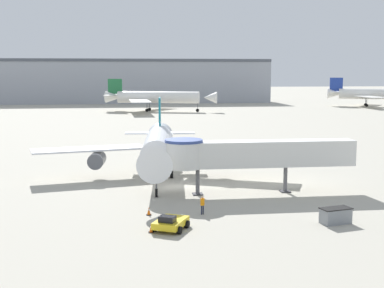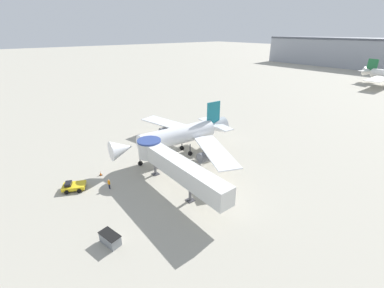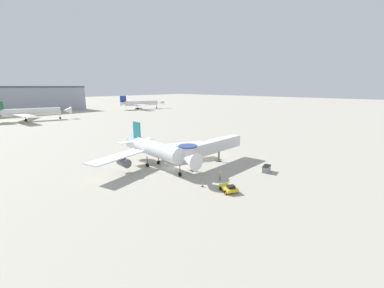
{
  "view_description": "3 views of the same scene",
  "coord_description": "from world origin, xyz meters",
  "px_view_note": "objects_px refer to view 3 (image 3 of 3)",
  "views": [
    {
      "loc": [
        -5.68,
        -60.56,
        13.28
      ],
      "look_at": [
        1.63,
        -3.76,
        5.5
      ],
      "focal_mm": 50.0,
      "sensor_mm": 36.0,
      "label": 1
    },
    {
      "loc": [
        36.89,
        -23.71,
        23.38
      ],
      "look_at": [
        1.06,
        4.92,
        2.91
      ],
      "focal_mm": 24.0,
      "sensor_mm": 36.0,
      "label": 2
    },
    {
      "loc": [
        -38.3,
        -41.33,
        18.61
      ],
      "look_at": [
        3.55,
        -2.83,
        5.7
      ],
      "focal_mm": 24.0,
      "sensor_mm": 36.0,
      "label": 3
    }
  ],
  "objects_px": {
    "traffic_cone_apron_front": "(226,193)",
    "background_jet_blue_tail": "(140,103)",
    "main_airplane": "(156,150)",
    "service_container_gray": "(266,169)",
    "traffic_cone_near_nose": "(202,185)",
    "pushback_tug_yellow": "(229,188)",
    "background_jet_green_tail": "(30,112)",
    "jet_bridge": "(208,147)",
    "ground_crew_marshaller": "(220,175)"
  },
  "relations": [
    {
      "from": "traffic_cone_apron_front",
      "to": "background_jet_blue_tail",
      "type": "relative_size",
      "value": 0.02
    },
    {
      "from": "main_airplane",
      "to": "background_jet_blue_tail",
      "type": "relative_size",
      "value": 0.86
    },
    {
      "from": "service_container_gray",
      "to": "traffic_cone_apron_front",
      "type": "relative_size",
      "value": 4.1
    },
    {
      "from": "traffic_cone_apron_front",
      "to": "traffic_cone_near_nose",
      "type": "bearing_deg",
      "value": 89.21
    },
    {
      "from": "main_airplane",
      "to": "pushback_tug_yellow",
      "type": "xyz_separation_m",
      "value": [
        -0.39,
        -20.85,
        -3.5
      ]
    },
    {
      "from": "traffic_cone_near_nose",
      "to": "background_jet_green_tail",
      "type": "bearing_deg",
      "value": 86.25
    },
    {
      "from": "service_container_gray",
      "to": "background_jet_blue_tail",
      "type": "xyz_separation_m",
      "value": [
        76.68,
        150.56,
        4.09
      ]
    },
    {
      "from": "jet_bridge",
      "to": "service_container_gray",
      "type": "bearing_deg",
      "value": -68.56
    },
    {
      "from": "service_container_gray",
      "to": "main_airplane",
      "type": "bearing_deg",
      "value": 124.42
    },
    {
      "from": "jet_bridge",
      "to": "service_container_gray",
      "type": "distance_m",
      "value": 14.06
    },
    {
      "from": "main_airplane",
      "to": "pushback_tug_yellow",
      "type": "bearing_deg",
      "value": -85.74
    },
    {
      "from": "main_airplane",
      "to": "background_jet_blue_tail",
      "type": "bearing_deg",
      "value": 60.32
    },
    {
      "from": "background_jet_blue_tail",
      "to": "service_container_gray",
      "type": "bearing_deg",
      "value": 171.58
    },
    {
      "from": "service_container_gray",
      "to": "ground_crew_marshaller",
      "type": "relative_size",
      "value": 1.68
    },
    {
      "from": "traffic_cone_near_nose",
      "to": "traffic_cone_apron_front",
      "type": "height_order",
      "value": "traffic_cone_near_nose"
    },
    {
      "from": "jet_bridge",
      "to": "pushback_tug_yellow",
      "type": "relative_size",
      "value": 5.24
    },
    {
      "from": "jet_bridge",
      "to": "background_jet_blue_tail",
      "type": "xyz_separation_m",
      "value": [
        81.69,
        137.95,
        0.4
      ]
    },
    {
      "from": "ground_crew_marshaller",
      "to": "service_container_gray",
      "type": "bearing_deg",
      "value": -44.58
    },
    {
      "from": "jet_bridge",
      "to": "traffic_cone_apron_front",
      "type": "xyz_separation_m",
      "value": [
        -11.26,
        -13.23,
        -4.05
      ]
    },
    {
      "from": "service_container_gray",
      "to": "traffic_cone_near_nose",
      "type": "xyz_separation_m",
      "value": [
        -16.2,
        4.87,
        -0.33
      ]
    },
    {
      "from": "jet_bridge",
      "to": "ground_crew_marshaller",
      "type": "relative_size",
      "value": 11.77
    },
    {
      "from": "background_jet_blue_tail",
      "to": "pushback_tug_yellow",
      "type": "bearing_deg",
      "value": 167.36
    },
    {
      "from": "main_airplane",
      "to": "traffic_cone_apron_front",
      "type": "bearing_deg",
      "value": -90.13
    },
    {
      "from": "pushback_tug_yellow",
      "to": "traffic_cone_apron_front",
      "type": "bearing_deg",
      "value": -135.39
    },
    {
      "from": "main_airplane",
      "to": "background_jet_blue_tail",
      "type": "xyz_separation_m",
      "value": [
        90.91,
        129.79,
        0.67
      ]
    },
    {
      "from": "main_airplane",
      "to": "pushback_tug_yellow",
      "type": "height_order",
      "value": "main_airplane"
    },
    {
      "from": "traffic_cone_near_nose",
      "to": "background_jet_blue_tail",
      "type": "bearing_deg",
      "value": 57.48
    },
    {
      "from": "background_jet_green_tail",
      "to": "background_jet_blue_tail",
      "type": "distance_m",
      "value": 85.7
    },
    {
      "from": "background_jet_blue_tail",
      "to": "background_jet_green_tail",
      "type": "bearing_deg",
      "value": 118.85
    },
    {
      "from": "jet_bridge",
      "to": "background_jet_green_tail",
      "type": "height_order",
      "value": "background_jet_green_tail"
    },
    {
      "from": "traffic_cone_near_nose",
      "to": "background_jet_green_tail",
      "type": "distance_m",
      "value": 130.75
    },
    {
      "from": "pushback_tug_yellow",
      "to": "traffic_cone_near_nose",
      "type": "distance_m",
      "value": 5.21
    },
    {
      "from": "pushback_tug_yellow",
      "to": "traffic_cone_near_nose",
      "type": "xyz_separation_m",
      "value": [
        -1.58,
        4.95,
        -0.25
      ]
    },
    {
      "from": "pushback_tug_yellow",
      "to": "traffic_cone_near_nose",
      "type": "bearing_deg",
      "value": 134.33
    },
    {
      "from": "main_airplane",
      "to": "traffic_cone_near_nose",
      "type": "xyz_separation_m",
      "value": [
        -1.97,
        -15.9,
        -3.75
      ]
    },
    {
      "from": "ground_crew_marshaller",
      "to": "background_jet_blue_tail",
      "type": "xyz_separation_m",
      "value": [
        87.88,
        146.11,
        3.77
      ]
    },
    {
      "from": "pushback_tug_yellow",
      "to": "service_container_gray",
      "type": "bearing_deg",
      "value": 26.97
    },
    {
      "from": "pushback_tug_yellow",
      "to": "background_jet_green_tail",
      "type": "distance_m",
      "value": 135.6
    },
    {
      "from": "jet_bridge",
      "to": "ground_crew_marshaller",
      "type": "height_order",
      "value": "jet_bridge"
    },
    {
      "from": "background_jet_green_tail",
      "to": "jet_bridge",
      "type": "bearing_deg",
      "value": -162.77
    },
    {
      "from": "pushback_tug_yellow",
      "to": "ground_crew_marshaller",
      "type": "bearing_deg",
      "value": 79.66
    },
    {
      "from": "main_airplane",
      "to": "background_jet_green_tail",
      "type": "height_order",
      "value": "background_jet_green_tail"
    },
    {
      "from": "main_airplane",
      "to": "jet_bridge",
      "type": "relative_size",
      "value": 1.52
    },
    {
      "from": "jet_bridge",
      "to": "pushback_tug_yellow",
      "type": "bearing_deg",
      "value": -127.35
    },
    {
      "from": "ground_crew_marshaller",
      "to": "jet_bridge",
      "type": "bearing_deg",
      "value": 29.88
    },
    {
      "from": "traffic_cone_near_nose",
      "to": "ground_crew_marshaller",
      "type": "xyz_separation_m",
      "value": [
        4.99,
        -0.42,
        0.65
      ]
    },
    {
      "from": "pushback_tug_yellow",
      "to": "traffic_cone_apron_front",
      "type": "height_order",
      "value": "pushback_tug_yellow"
    },
    {
      "from": "traffic_cone_apron_front",
      "to": "background_jet_blue_tail",
      "type": "bearing_deg",
      "value": 58.42
    },
    {
      "from": "jet_bridge",
      "to": "pushback_tug_yellow",
      "type": "xyz_separation_m",
      "value": [
        -9.61,
        -12.69,
        -3.76
      ]
    },
    {
      "from": "ground_crew_marshaller",
      "to": "traffic_cone_apron_front",
      "type": "bearing_deg",
      "value": -157.92
    }
  ]
}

